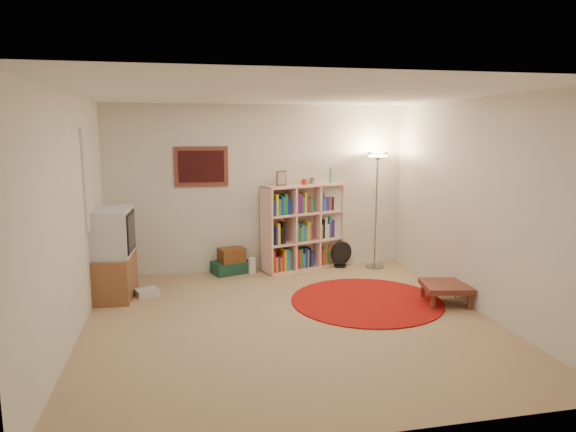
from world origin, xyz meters
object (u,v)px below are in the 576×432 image
tv_stand (110,255)px  side_table (446,287)px  bookshelf (302,228)px  floor_lamp (377,172)px  suitcase (231,267)px  floor_fan (341,254)px

tv_stand → side_table: bearing=-11.2°
bookshelf → tv_stand: size_ratio=1.36×
tv_stand → side_table: 4.24m
floor_lamp → suitcase: floor_lamp is taller
suitcase → floor_fan: bearing=-19.2°
bookshelf → tv_stand: bookshelf is taller
bookshelf → floor_lamp: size_ratio=0.87×
floor_fan → side_table: (0.74, -1.91, 0.01)m
floor_fan → side_table: bearing=-88.4°
floor_fan → tv_stand: (-3.33, -0.81, 0.35)m
floor_lamp → tv_stand: (-3.84, -0.67, -0.93)m
floor_fan → side_table: size_ratio=0.63×
suitcase → bookshelf: bearing=-16.3°
bookshelf → suitcase: size_ratio=2.49×
floor_lamp → side_table: 2.20m
tv_stand → suitcase: (1.62, 0.84, -0.47)m
bookshelf → floor_lamp: floor_lamp is taller
floor_fan → suitcase: floor_fan is taller
floor_lamp → suitcase: bearing=175.8°
side_table → floor_lamp: bearing=97.6°
bookshelf → suitcase: (-1.10, -0.04, -0.54)m
suitcase → tv_stand: bearing=-170.9°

